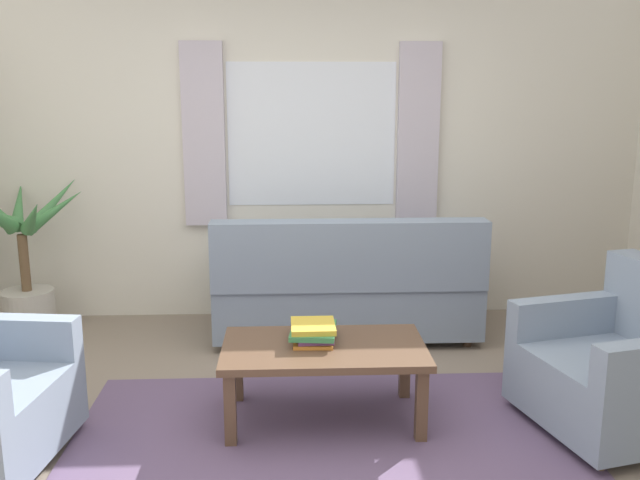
% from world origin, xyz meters
% --- Properties ---
extents(ground_plane, '(6.24, 6.24, 0.00)m').
position_xyz_m(ground_plane, '(0.00, 0.00, 0.00)').
color(ground_plane, gray).
extents(wall_back, '(5.32, 0.12, 2.60)m').
position_xyz_m(wall_back, '(0.00, 2.26, 1.30)').
color(wall_back, silver).
rests_on(wall_back, ground_plane).
extents(window_with_curtains, '(1.98, 0.07, 1.40)m').
position_xyz_m(window_with_curtains, '(0.00, 2.18, 1.45)').
color(window_with_curtains, white).
extents(area_rug, '(2.65, 1.77, 0.01)m').
position_xyz_m(area_rug, '(0.00, 0.00, 0.01)').
color(area_rug, '#604C6B').
rests_on(area_rug, ground_plane).
extents(couch, '(1.90, 0.82, 0.92)m').
position_xyz_m(couch, '(0.23, 1.63, 0.37)').
color(couch, gray).
rests_on(couch, ground_plane).
extents(armchair_right, '(1.00, 1.01, 0.88)m').
position_xyz_m(armchair_right, '(1.59, 0.15, 0.35)').
color(armchair_right, gray).
rests_on(armchair_right, ground_plane).
extents(coffee_table, '(1.10, 0.64, 0.44)m').
position_xyz_m(coffee_table, '(-0.00, 0.31, 0.38)').
color(coffee_table, brown).
rests_on(coffee_table, ground_plane).
extents(book_stack_on_table, '(0.27, 0.34, 0.10)m').
position_xyz_m(book_stack_on_table, '(-0.05, 0.37, 0.49)').
color(book_stack_on_table, orange).
rests_on(book_stack_on_table, coffee_table).
extents(potted_plant, '(1.03, 1.12, 1.22)m').
position_xyz_m(potted_plant, '(-2.14, 1.78, 0.52)').
color(potted_plant, '#B7B2A8').
rests_on(potted_plant, ground_plane).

